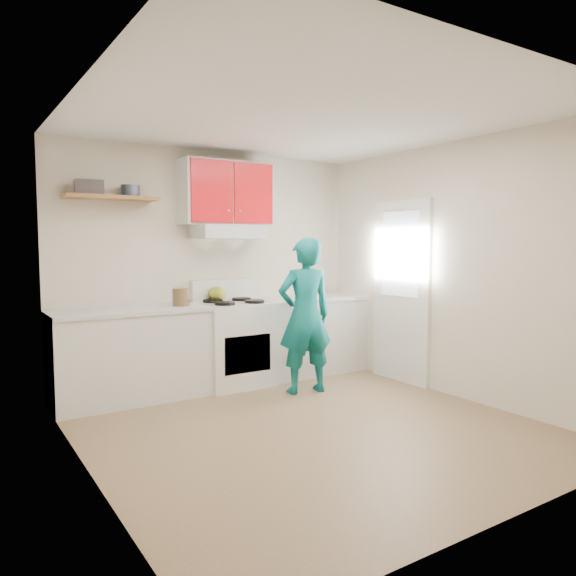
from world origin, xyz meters
TOP-DOWN VIEW (x-y plane):
  - floor at (0.00, 0.00)m, footprint 3.80×3.80m
  - ceiling at (0.00, 0.00)m, footprint 3.60×3.80m
  - back_wall at (0.00, 1.90)m, footprint 3.60×0.04m
  - front_wall at (0.00, -1.90)m, footprint 3.60×0.04m
  - left_wall at (-1.80, 0.00)m, footprint 0.04×3.80m
  - right_wall at (1.80, 0.00)m, footprint 0.04×3.80m
  - door at (1.78, 0.70)m, footprint 0.05×0.85m
  - door_glass at (1.75, 0.70)m, footprint 0.01×0.55m
  - counter_left at (-1.04, 1.60)m, footprint 1.52×0.60m
  - counter_right at (1.14, 1.60)m, footprint 1.32×0.60m
  - stove at (0.10, 1.57)m, footprint 0.76×0.65m
  - range_hood at (0.10, 1.68)m, footprint 0.76×0.44m
  - upper_cabinets at (0.10, 1.73)m, footprint 1.02×0.33m
  - shelf at (-1.15, 1.75)m, footprint 0.90×0.30m
  - books at (-1.36, 1.73)m, footprint 0.29×0.23m
  - tin at (-0.95, 1.77)m, footprint 0.19×0.19m
  - kettle at (-0.01, 1.75)m, footprint 0.26×0.26m
  - crock at (-0.51, 1.58)m, footprint 0.17×0.17m
  - cutting_board at (1.01, 1.52)m, footprint 0.35×0.28m
  - silicone_mat at (1.47, 1.62)m, footprint 0.34×0.30m
  - person at (0.59, 0.90)m, footprint 0.66×0.49m

SIDE VIEW (x-z plane):
  - floor at x=0.00m, z-range 0.00..0.00m
  - counter_left at x=-1.04m, z-range 0.00..0.90m
  - counter_right at x=1.14m, z-range 0.00..0.90m
  - stove at x=0.10m, z-range 0.00..0.92m
  - person at x=0.59m, z-range 0.00..1.63m
  - silicone_mat at x=1.47m, z-range 0.90..0.91m
  - cutting_board at x=1.01m, z-range 0.90..0.92m
  - crock at x=-0.51m, z-range 0.90..1.10m
  - kettle at x=-0.01m, z-range 0.92..1.09m
  - door at x=1.78m, z-range 0.00..2.05m
  - back_wall at x=0.00m, z-range 0.00..2.60m
  - front_wall at x=0.00m, z-range 0.00..2.60m
  - left_wall at x=-1.80m, z-range 0.00..2.60m
  - right_wall at x=1.80m, z-range 0.00..2.60m
  - door_glass at x=1.75m, z-range 0.98..1.92m
  - range_hood at x=0.10m, z-range 1.62..1.77m
  - shelf at x=-1.15m, z-range 2.00..2.04m
  - tin at x=-0.95m, z-range 2.04..2.15m
  - books at x=-1.36m, z-range 2.04..2.17m
  - upper_cabinets at x=0.10m, z-range 1.77..2.47m
  - ceiling at x=0.00m, z-range 2.58..2.62m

